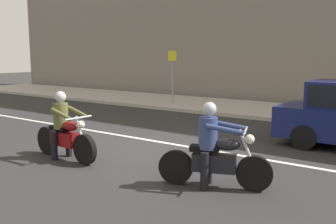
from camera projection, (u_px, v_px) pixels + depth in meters
name	position (u px, v px, depth m)	size (l,w,h in m)	color
ground_plane	(135.00, 148.00, 9.78)	(80.00, 80.00, 0.00)	#292929
sidewalk_slab	(257.00, 109.00, 16.19)	(40.00, 4.40, 0.14)	#A8A399
lane_marking_stripe	(154.00, 141.00, 10.55)	(18.00, 0.14, 0.01)	silver
motorcycle_with_rider_denim_blue	(214.00, 153.00, 6.80)	(1.98, 0.94, 1.56)	black
motorcycle_with_rider_olive	(64.00, 132.00, 8.66)	(2.09, 0.70, 1.57)	black
street_sign_post	(172.00, 71.00, 17.50)	(0.44, 0.08, 2.43)	gray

